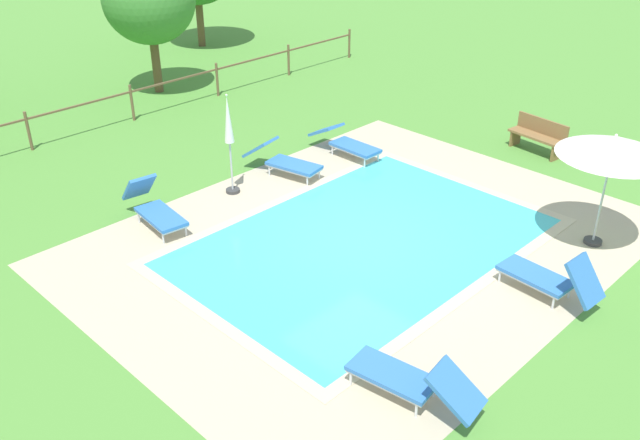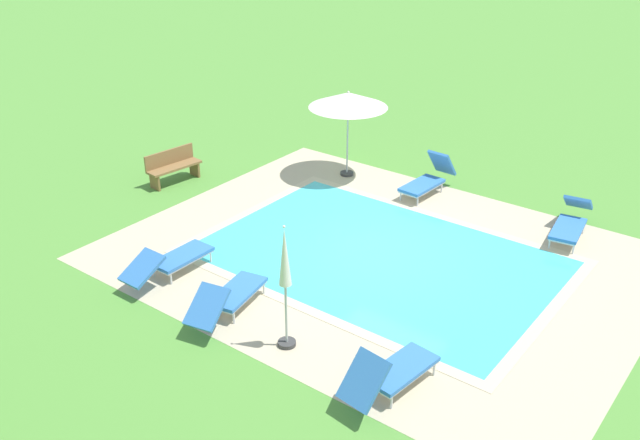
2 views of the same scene
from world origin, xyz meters
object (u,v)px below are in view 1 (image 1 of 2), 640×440
at_px(sun_lounger_north_near_steps, 284,160).
at_px(sun_lounger_north_mid, 155,208).
at_px(patio_umbrella_open_foreground, 614,146).
at_px(wooden_bench_lawn_side, 538,135).
at_px(sun_lounger_north_far, 346,142).
at_px(patio_umbrella_closed_row_west, 229,131).
at_px(sun_lounger_south_mid, 410,380).
at_px(sun_lounger_north_end, 549,278).

bearing_deg(sun_lounger_north_near_steps, sun_lounger_north_mid, 178.57).
bearing_deg(patio_umbrella_open_foreground, wooden_bench_lawn_side, 43.01).
xyz_separation_m(sun_lounger_north_far, patio_umbrella_closed_row_west, (-3.40, 0.41, 1.14)).
xyz_separation_m(sun_lounger_north_mid, patio_umbrella_closed_row_west, (2.10, 0.04, 1.10)).
height_order(sun_lounger_north_mid, sun_lounger_south_mid, sun_lounger_north_mid).
relative_size(sun_lounger_south_mid, wooden_bench_lawn_side, 1.35).
xyz_separation_m(sun_lounger_north_mid, sun_lounger_south_mid, (-0.37, -7.03, -0.02)).
bearing_deg(sun_lounger_north_far, sun_lounger_north_end, -107.31).
relative_size(sun_lounger_north_mid, patio_umbrella_closed_row_west, 0.83).
relative_size(sun_lounger_north_far, sun_lounger_south_mid, 1.00).
xyz_separation_m(sun_lounger_south_mid, patio_umbrella_open_foreground, (6.10, 0.12, 1.73)).
relative_size(sun_lounger_north_far, patio_umbrella_closed_row_west, 0.88).
bearing_deg(patio_umbrella_closed_row_west, sun_lounger_south_mid, -109.26).
distance_m(sun_lounger_north_end, sun_lounger_south_mid, 3.75).
relative_size(sun_lounger_north_mid, sun_lounger_south_mid, 0.94).
bearing_deg(sun_lounger_south_mid, sun_lounger_north_mid, 86.99).
bearing_deg(sun_lounger_north_end, patio_umbrella_closed_row_west, 100.12).
relative_size(sun_lounger_north_far, patio_umbrella_open_foreground, 0.88).
relative_size(sun_lounger_north_end, patio_umbrella_open_foreground, 0.79).
distance_m(sun_lounger_north_near_steps, sun_lounger_north_mid, 3.60).
relative_size(patio_umbrella_open_foreground, wooden_bench_lawn_side, 1.53).
relative_size(sun_lounger_south_mid, patio_umbrella_closed_row_west, 0.88).
height_order(sun_lounger_north_mid, patio_umbrella_open_foreground, patio_umbrella_open_foreground).
bearing_deg(sun_lounger_north_end, patio_umbrella_open_foreground, 6.08).
bearing_deg(sun_lounger_north_mid, patio_umbrella_closed_row_west, 1.03).
xyz_separation_m(sun_lounger_north_end, patio_umbrella_open_foreground, (2.35, 0.25, 1.70)).
height_order(sun_lounger_north_near_steps, sun_lounger_north_end, sun_lounger_north_end).
height_order(sun_lounger_north_end, wooden_bench_lawn_side, sun_lounger_north_end).
bearing_deg(wooden_bench_lawn_side, patio_umbrella_open_foreground, -136.99).
bearing_deg(patio_umbrella_open_foreground, sun_lounger_north_far, 92.07).
height_order(sun_lounger_north_near_steps, patio_umbrella_closed_row_west, patio_umbrella_closed_row_west).
bearing_deg(sun_lounger_north_far, patio_umbrella_closed_row_west, 173.08).
xyz_separation_m(sun_lounger_north_near_steps, sun_lounger_south_mid, (-3.96, -6.94, -0.00)).
relative_size(sun_lounger_north_far, wooden_bench_lawn_side, 1.34).
bearing_deg(patio_umbrella_closed_row_west, sun_lounger_north_mid, -178.97).
xyz_separation_m(patio_umbrella_open_foreground, patio_umbrella_closed_row_west, (-3.64, 6.95, -0.61)).
height_order(sun_lounger_south_mid, patio_umbrella_closed_row_west, patio_umbrella_closed_row_west).
distance_m(sun_lounger_north_far, patio_umbrella_closed_row_west, 3.61).
bearing_deg(patio_umbrella_open_foreground, patio_umbrella_closed_row_west, 117.63).
bearing_deg(sun_lounger_north_mid, wooden_bench_lawn_side, -22.19).
bearing_deg(sun_lounger_south_mid, patio_umbrella_closed_row_west, 70.74).
distance_m(sun_lounger_north_end, wooden_bench_lawn_side, 6.70).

